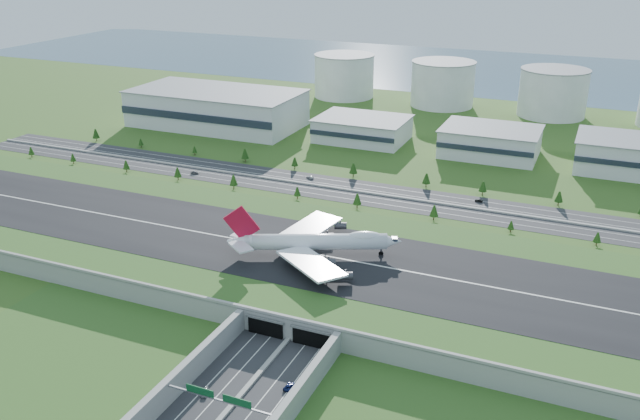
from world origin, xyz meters
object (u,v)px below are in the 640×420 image
at_px(car_0, 205,392).
at_px(car_4, 195,173).
at_px(car_2, 289,386).
at_px(car_5, 479,201).
at_px(car_7, 310,177).
at_px(boeing_747, 315,242).
at_px(fuel_tank_a, 344,76).

bearing_deg(car_0, car_4, 100.61).
relative_size(car_2, car_4, 1.03).
relative_size(car_4, car_5, 1.21).
xyz_separation_m(car_4, car_7, (64.58, 19.29, -0.09)).
xyz_separation_m(car_0, car_5, (45.25, 192.08, -0.12)).
bearing_deg(car_7, car_5, 114.55).
bearing_deg(car_0, car_7, 81.59).
relative_size(car_0, car_5, 1.15).
distance_m(boeing_747, car_4, 143.45).
height_order(fuel_tank_a, car_2, fuel_tank_a).
bearing_deg(car_2, car_7, -67.45).
xyz_separation_m(boeing_747, car_7, (-49.12, 105.74, -13.40)).
xyz_separation_m(fuel_tank_a, car_7, (59.35, -205.29, -16.65)).
bearing_deg(fuel_tank_a, car_4, -91.33).
bearing_deg(boeing_747, car_7, 90.99).
distance_m(fuel_tank_a, car_7, 214.35).
bearing_deg(boeing_747, fuel_tank_a, 85.30).
bearing_deg(car_4, car_7, -98.04).
bearing_deg(car_5, boeing_747, -17.47).
bearing_deg(car_7, fuel_tank_a, -139.89).
height_order(boeing_747, car_2, boeing_747).
xyz_separation_m(car_2, car_7, (-72.42, 178.61, 0.04)).
height_order(boeing_747, car_0, boeing_747).
distance_m(boeing_747, car_0, 86.45).
xyz_separation_m(car_2, car_4, (-137.00, 159.32, 0.13)).
relative_size(car_0, car_2, 0.92).
height_order(boeing_747, car_4, boeing_747).
bearing_deg(car_5, fuel_tank_a, -136.85).
distance_m(car_0, car_5, 197.34).
distance_m(fuel_tank_a, car_5, 256.92).
xyz_separation_m(car_0, car_7, (-50.21, 191.15, -0.05)).
xyz_separation_m(boeing_747, car_5, (46.34, 106.67, -13.48)).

